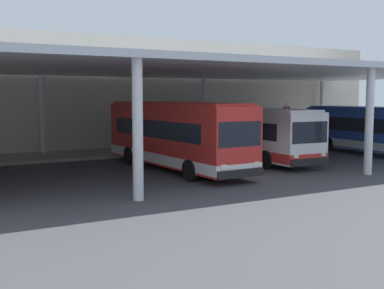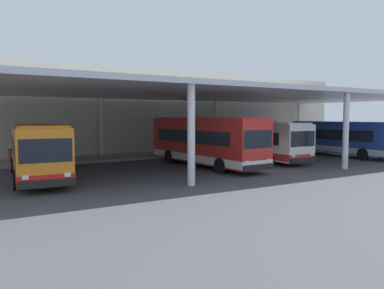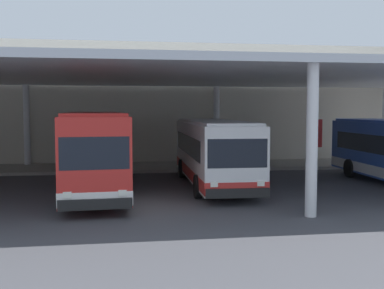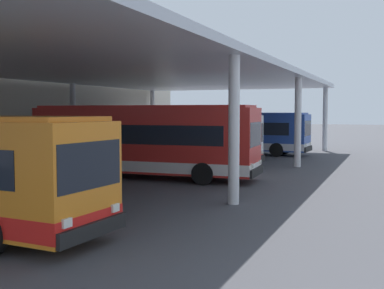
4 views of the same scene
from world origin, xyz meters
TOP-DOWN VIEW (x-y plane):
  - ground_plane at (0.00, 0.00)m, footprint 200.00×200.00m
  - platform_kerb at (0.00, 11.75)m, footprint 42.00×4.50m
  - station_building_facade at (0.00, 15.00)m, footprint 48.00×1.60m
  - canopy_shelter at (0.00, 5.50)m, footprint 40.00×17.00m
  - bus_second_bay at (-1.47, 3.65)m, footprint 3.13×11.45m
  - bus_middle_bay at (4.15, 4.57)m, footprint 2.89×10.58m
  - banner_sign at (12.25, 10.94)m, footprint 0.70×0.12m

SIDE VIEW (x-z plane):
  - ground_plane at x=0.00m, z-range 0.00..0.00m
  - platform_kerb at x=0.00m, z-range 0.00..0.18m
  - bus_middle_bay at x=4.15m, z-range 0.07..3.24m
  - bus_second_bay at x=-1.47m, z-range 0.06..3.63m
  - banner_sign at x=12.25m, z-range 0.38..3.58m
  - station_building_facade at x=0.00m, z-range 0.00..8.23m
  - canopy_shelter at x=0.00m, z-range 2.54..8.09m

